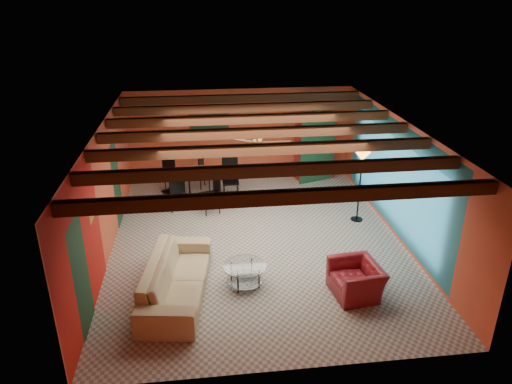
{
  "coord_description": "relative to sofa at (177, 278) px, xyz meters",
  "views": [
    {
      "loc": [
        -1.19,
        -9.49,
        5.39
      ],
      "look_at": [
        0.0,
        0.2,
        1.15
      ],
      "focal_mm": 33.49,
      "sensor_mm": 36.0,
      "label": 1
    }
  ],
  "objects": [
    {
      "name": "sofa",
      "position": [
        0.0,
        0.0,
        0.0
      ],
      "size": [
        1.39,
        2.76,
        0.77
      ],
      "primitive_type": "imported",
      "rotation": [
        0.0,
        0.0,
        1.43
      ],
      "color": "tan",
      "rests_on": "ground"
    },
    {
      "name": "room",
      "position": [
        1.75,
        1.97,
        1.98
      ],
      "size": [
        6.52,
        8.01,
        2.71
      ],
      "color": "gray",
      "rests_on": "ground"
    },
    {
      "name": "dining_table",
      "position": [
        0.49,
        4.33,
        0.18
      ],
      "size": [
        2.19,
        2.19,
        1.13
      ],
      "primitive_type": null,
      "rotation": [
        0.0,
        0.0,
        -0.01
      ],
      "color": "silver",
      "rests_on": "ground"
    },
    {
      "name": "floor_lamp",
      "position": [
        4.36,
        2.65,
        0.51
      ],
      "size": [
        0.47,
        0.47,
        1.8
      ],
      "primitive_type": null,
      "rotation": [
        0.0,
        0.0,
        -0.38
      ],
      "color": "black",
      "rests_on": "ground"
    },
    {
      "name": "armoire",
      "position": [
        3.95,
        5.55,
        0.57
      ],
      "size": [
        1.2,
        0.84,
        1.91
      ],
      "primitive_type": "cube",
      "rotation": [
        0.0,
        0.0,
        0.31
      ],
      "color": "maroon",
      "rests_on": "ground"
    },
    {
      "name": "coffee_table",
      "position": [
        1.3,
        0.2,
        -0.17
      ],
      "size": [
        1.02,
        1.02,
        0.43
      ],
      "primitive_type": null,
      "rotation": [
        0.0,
        0.0,
        0.23
      ],
      "color": "white",
      "rests_on": "ground"
    },
    {
      "name": "ceiling_fan",
      "position": [
        1.75,
        1.85,
        1.98
      ],
      "size": [
        1.5,
        1.5,
        0.44
      ],
      "primitive_type": null,
      "color": "#472614",
      "rests_on": "ceiling"
    },
    {
      "name": "potted_plant",
      "position": [
        3.95,
        5.55,
        1.77
      ],
      "size": [
        0.51,
        0.46,
        0.49
      ],
      "primitive_type": "imported",
      "rotation": [
        0.0,
        0.0,
        0.21
      ],
      "color": "#26661E",
      "rests_on": "armoire"
    },
    {
      "name": "armchair",
      "position": [
        3.35,
        -0.36,
        -0.07
      ],
      "size": [
        0.96,
        1.06,
        0.63
      ],
      "primitive_type": "imported",
      "rotation": [
        0.0,
        0.0,
        -1.45
      ],
      "color": "maroon",
      "rests_on": "ground"
    },
    {
      "name": "painting",
      "position": [
        0.85,
        5.81,
        1.27
      ],
      "size": [
        1.05,
        0.03,
        0.65
      ],
      "primitive_type": "cube",
      "color": "black",
      "rests_on": "wall_back"
    },
    {
      "name": "vase",
      "position": [
        0.49,
        4.33,
        0.83
      ],
      "size": [
        0.18,
        0.18,
        0.18
      ],
      "primitive_type": "imported",
      "rotation": [
        0.0,
        0.0,
        0.08
      ],
      "color": "orange",
      "rests_on": "dining_table"
    }
  ]
}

